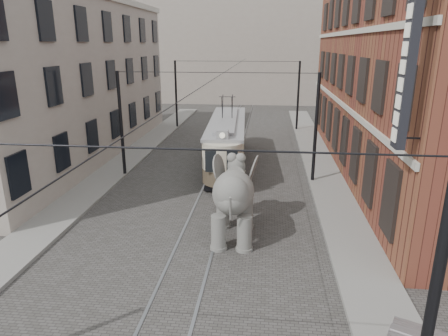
# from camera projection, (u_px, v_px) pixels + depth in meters

# --- Properties ---
(ground) EXTENTS (120.00, 120.00, 0.00)m
(ground) POSITION_uv_depth(u_px,v_px,m) (203.00, 224.00, 17.24)
(ground) COLOR #44413E
(tram_rails) EXTENTS (1.54, 80.00, 0.02)m
(tram_rails) POSITION_uv_depth(u_px,v_px,m) (203.00, 224.00, 17.24)
(tram_rails) COLOR slate
(tram_rails) RESTS_ON ground
(sidewalk_right) EXTENTS (2.00, 60.00, 0.15)m
(sidewalk_right) POSITION_uv_depth(u_px,v_px,m) (346.00, 229.00, 16.60)
(sidewalk_right) COLOR slate
(sidewalk_right) RESTS_ON ground
(sidewalk_left) EXTENTS (2.00, 60.00, 0.15)m
(sidewalk_left) POSITION_uv_depth(u_px,v_px,m) (60.00, 216.00, 17.89)
(sidewalk_left) COLOR slate
(sidewalk_left) RESTS_ON ground
(brick_building) EXTENTS (8.00, 26.00, 12.00)m
(brick_building) POSITION_uv_depth(u_px,v_px,m) (417.00, 69.00, 22.87)
(brick_building) COLOR maroon
(brick_building) RESTS_ON ground
(stucco_building) EXTENTS (7.00, 24.00, 10.00)m
(stucco_building) POSITION_uv_depth(u_px,v_px,m) (61.00, 82.00, 26.38)
(stucco_building) COLOR gray
(stucco_building) RESTS_ON ground
(distant_block) EXTENTS (28.00, 10.00, 14.00)m
(distant_block) POSITION_uv_depth(u_px,v_px,m) (250.00, 47.00, 53.13)
(distant_block) COLOR gray
(distant_block) RESTS_ON ground
(catenary) EXTENTS (11.00, 30.20, 6.00)m
(catenary) POSITION_uv_depth(u_px,v_px,m) (214.00, 131.00, 21.12)
(catenary) COLOR black
(catenary) RESTS_ON ground
(tram) EXTENTS (2.82, 10.99, 4.32)m
(tram) POSITION_uv_depth(u_px,v_px,m) (227.00, 131.00, 25.29)
(tram) COLOR beige
(tram) RESTS_ON ground
(elephant) EXTENTS (2.82, 4.99, 3.02)m
(elephant) POSITION_uv_depth(u_px,v_px,m) (233.00, 202.00, 15.58)
(elephant) COLOR #5F5D58
(elephant) RESTS_ON ground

